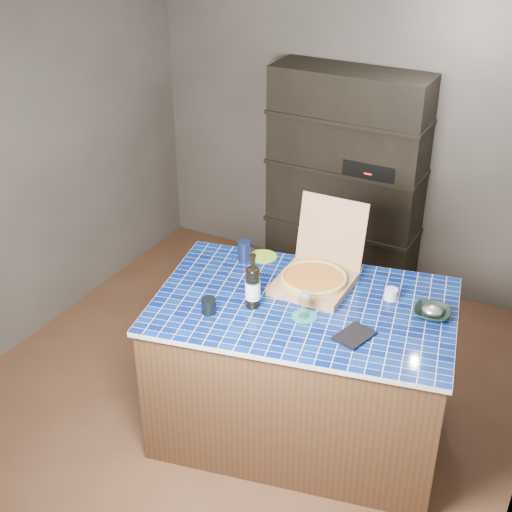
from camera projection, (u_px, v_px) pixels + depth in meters
The scene contains 14 objects.
room at pixel (253, 220), 4.26m from camera, with size 3.50×3.50×3.50m.
shelving_unit at pixel (346, 183), 5.60m from camera, with size 1.20×0.41×1.80m.
kitchen_island at pixel (302, 368), 4.28m from camera, with size 1.88×1.40×0.93m.
pizza_box at pixel (316, 276), 4.19m from camera, with size 0.43×0.52×0.46m.
mead_bottle at pixel (253, 286), 3.97m from camera, with size 0.09×0.09×0.33m.
teal_trivet at pixel (305, 316), 3.93m from camera, with size 0.14×0.14×0.01m, color #16726D.
wine_glass at pixel (305, 299), 3.87m from camera, with size 0.07×0.07×0.17m.
tumbler at pixel (209, 306), 3.95m from camera, with size 0.08×0.08×0.09m, color black.
dvd_case at pixel (354, 336), 3.76m from camera, with size 0.15×0.21×0.02m, color black.
bowl at pixel (432, 313), 3.92m from camera, with size 0.20×0.20×0.05m, color black.
foil_contents at pixel (432, 311), 3.91m from camera, with size 0.12×0.10×0.06m, color silver.
white_jar at pixel (391, 294), 4.08m from camera, with size 0.08×0.08×0.07m, color silver.
navy_cup at pixel (244, 250), 4.46m from camera, with size 0.08×0.08×0.13m, color black.
green_trivet at pixel (263, 256), 4.52m from camera, with size 0.18×0.18×0.01m, color #85C82A.
Camera 1 is at (1.81, -3.36, 3.15)m, focal length 50.00 mm.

